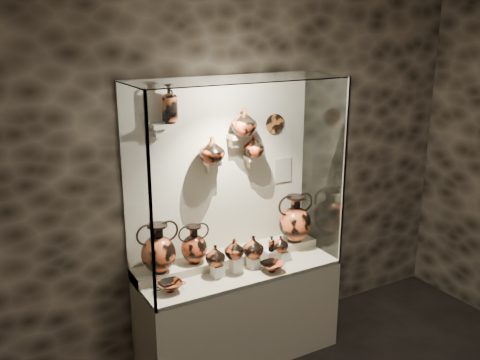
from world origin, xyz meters
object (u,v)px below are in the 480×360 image
at_px(jug_e, 280,244).
at_px(kylix_right, 272,266).
at_px(amphora_right, 295,218).
at_px(ovoid_vase_a, 212,150).
at_px(amphora_left, 158,248).
at_px(amphora_mid, 194,244).
at_px(jug_a, 215,255).
at_px(ovoid_vase_c, 254,146).
at_px(jug_b, 234,249).
at_px(jug_c, 253,247).
at_px(lekythos_small, 271,243).
at_px(lekythos_tall, 170,102).
at_px(kylix_left, 170,286).
at_px(ovoid_vase_b, 244,122).

distance_m(jug_e, kylix_right, 0.26).
xyz_separation_m(amphora_right, ovoid_vase_a, (-0.79, 0.07, 0.71)).
bearing_deg(amphora_left, amphora_mid, 1.11).
bearing_deg(jug_a, ovoid_vase_c, 13.80).
height_order(jug_b, jug_c, jug_b).
relative_size(lekythos_small, kylix_right, 0.63).
height_order(jug_e, lekythos_tall, lekythos_tall).
height_order(jug_e, ovoid_vase_c, ovoid_vase_c).
distance_m(amphora_mid, amphora_right, 0.98).
relative_size(jug_a, kylix_right, 0.71).
bearing_deg(jug_a, jug_b, -19.58).
bearing_deg(jug_c, jug_b, 174.70).
relative_size(jug_c, kylix_left, 0.78).
relative_size(kylix_right, ovoid_vase_c, 1.28).
height_order(jug_a, kylix_left, jug_a).
xyz_separation_m(amphora_right, ovoid_vase_b, (-0.49, 0.07, 0.91)).
bearing_deg(lekythos_tall, ovoid_vase_b, -18.03).
distance_m(jug_b, kylix_left, 0.60).
xyz_separation_m(ovoid_vase_b, ovoid_vase_c, (0.11, 0.02, -0.22)).
bearing_deg(kylix_right, lekythos_small, 52.73).
relative_size(amphora_right, ovoid_vase_c, 2.34).
bearing_deg(kylix_right, kylix_left, 166.91).
bearing_deg(jug_c, amphora_left, 156.24).
bearing_deg(lekythos_small, jug_b, 163.37).
height_order(jug_c, jug_e, jug_c).
relative_size(jug_b, lekythos_tall, 0.52).
distance_m(amphora_left, lekythos_tall, 1.14).
xyz_separation_m(amphora_left, jug_a, (0.42, -0.16, -0.09)).
height_order(amphora_mid, jug_a, amphora_mid).
bearing_deg(jug_e, lekythos_tall, 167.08).
distance_m(jug_a, jug_e, 0.63).
height_order(amphora_mid, ovoid_vase_c, ovoid_vase_c).
xyz_separation_m(lekythos_small, kylix_right, (-0.07, -0.12, -0.15)).
relative_size(jug_a, kylix_left, 0.70).
height_order(jug_b, jug_e, jug_b).
height_order(amphora_right, jug_a, amphora_right).
bearing_deg(kylix_left, jug_e, 14.60).
bearing_deg(amphora_mid, amphora_left, -158.05).
xyz_separation_m(amphora_left, ovoid_vase_a, (0.51, 0.06, 0.72)).
relative_size(amphora_left, kylix_left, 1.70).
xyz_separation_m(amphora_right, lekythos_tall, (-1.12, 0.10, 1.11)).
height_order(amphora_right, lekythos_tall, lekythos_tall).
height_order(kylix_left, ovoid_vase_b, ovoid_vase_b).
bearing_deg(lekythos_tall, kylix_right, -45.43).
height_order(jug_c, lekythos_small, jug_c).
height_order(jug_a, kylix_right, jug_a).
xyz_separation_m(jug_c, lekythos_tall, (-0.60, 0.25, 1.22)).
bearing_deg(jug_c, kylix_left, 172.61).
height_order(lekythos_small, ovoid_vase_c, ovoid_vase_c).
xyz_separation_m(amphora_left, kylix_left, (-0.00, -0.22, -0.23)).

